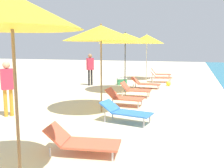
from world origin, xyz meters
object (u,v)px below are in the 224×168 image
(umbrella_third, at_px, (101,33))
(umbrella_farthest, at_px, (147,39))
(beach_ball, at_px, (168,84))
(umbrella_fourth, at_px, (125,38))
(lounger_fourth_inland, at_px, (135,89))
(person_walking_near, at_px, (7,83))
(person_walking_mid, at_px, (90,66))
(cooler_box, at_px, (122,81))
(lounger_farthest_shoreside, at_px, (160,74))
(lounger_second_shoreside, at_px, (82,141))
(lounger_farthest_inland, at_px, (160,77))
(lounger_third_inland, at_px, (125,111))
(lounger_third_shoreside, at_px, (124,97))
(umbrella_second, at_px, (11,11))
(lounger_fourth_shoreside, at_px, (145,83))

(umbrella_third, height_order, umbrella_farthest, umbrella_farthest)
(beach_ball, bearing_deg, umbrella_third, -103.53)
(umbrella_fourth, relative_size, lounger_fourth_inland, 2.21)
(person_walking_near, height_order, beach_ball, person_walking_near)
(lounger_fourth_inland, relative_size, person_walking_mid, 0.73)
(beach_ball, xyz_separation_m, cooler_box, (-2.59, -0.24, 0.06))
(lounger_fourth_inland, xyz_separation_m, person_walking_mid, (-3.12, 2.51, 0.74))
(umbrella_farthest, distance_m, lounger_farthest_shoreside, 2.65)
(lounger_second_shoreside, xyz_separation_m, person_walking_near, (-3.31, 1.86, 0.77))
(lounger_fourth_inland, distance_m, lounger_farthest_inland, 5.00)
(lounger_third_inland, relative_size, umbrella_farthest, 0.51)
(umbrella_farthest, distance_m, person_walking_mid, 4.55)
(lounger_third_shoreside, distance_m, lounger_fourth_inland, 1.78)
(umbrella_fourth, height_order, lounger_farthest_shoreside, umbrella_fourth)
(person_walking_near, bearing_deg, lounger_fourth_inland, -81.75)
(umbrella_fourth, height_order, cooler_box, umbrella_fourth)
(lounger_fourth_inland, bearing_deg, umbrella_third, -101.04)
(lounger_third_inland, relative_size, umbrella_fourth, 0.54)
(lounger_third_shoreside, xyz_separation_m, umbrella_fourth, (-0.75, 2.95, 2.20))
(umbrella_second, bearing_deg, person_walking_mid, 106.62)
(lounger_second_shoreside, bearing_deg, umbrella_farthest, 85.31)
(umbrella_second, distance_m, cooler_box, 11.07)
(lounger_fourth_shoreside, bearing_deg, umbrella_fourth, -118.48)
(lounger_fourth_inland, xyz_separation_m, umbrella_farthest, (-0.60, 5.97, 2.29))
(umbrella_third, height_order, beach_ball, umbrella_third)
(lounger_fourth_shoreside, bearing_deg, umbrella_third, -92.92)
(lounger_third_inland, distance_m, lounger_farthest_inland, 8.75)
(umbrella_farthest, distance_m, person_walking_near, 10.59)
(umbrella_third, height_order, person_walking_mid, umbrella_third)
(lounger_second_shoreside, relative_size, cooler_box, 2.46)
(umbrella_third, xyz_separation_m, umbrella_farthest, (-0.12, 8.81, 0.08))
(person_walking_near, xyz_separation_m, person_walking_mid, (-0.11, 6.73, 0.04))
(lounger_third_shoreside, height_order, person_walking_near, person_walking_near)
(lounger_third_inland, bearing_deg, person_walking_near, -163.36)
(lounger_third_shoreside, bearing_deg, lounger_fourth_shoreside, 91.55)
(lounger_farthest_inland, bearing_deg, person_walking_near, -124.52)
(lounger_third_inland, distance_m, beach_ball, 7.37)
(lounger_fourth_inland, bearing_deg, lounger_farthest_shoreside, 87.19)
(umbrella_farthest, relative_size, lounger_farthest_shoreside, 2.10)
(lounger_farthest_inland, bearing_deg, lounger_farthest_shoreside, 83.70)
(lounger_farthest_shoreside, height_order, person_walking_near, person_walking_near)
(lounger_third_inland, height_order, cooler_box, lounger_third_inland)
(person_walking_near, distance_m, cooler_box, 7.75)
(lounger_second_shoreside, height_order, lounger_third_shoreside, lounger_third_shoreside)
(umbrella_second, relative_size, lounger_farthest_shoreside, 2.07)
(umbrella_second, relative_size, lounger_third_shoreside, 2.18)
(lounger_fourth_inland, bearing_deg, lounger_farthest_inland, 83.46)
(cooler_box, bearing_deg, umbrella_fourth, -70.53)
(umbrella_farthest, bearing_deg, person_walking_near, -103.30)
(lounger_farthest_inland, bearing_deg, umbrella_second, -106.75)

